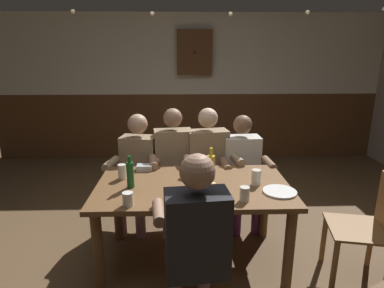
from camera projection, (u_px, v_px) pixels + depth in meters
ground_plane at (193, 264)px, 2.86m from camera, size 7.70×7.70×0.00m
back_wall_upper at (187, 54)px, 5.31m from camera, size 6.42×0.12×1.28m
back_wall_wainscot at (187, 126)px, 5.64m from camera, size 6.42×0.12×1.10m
dining_table at (193, 196)px, 2.74m from camera, size 1.60×0.91×0.73m
person_0 at (137, 166)px, 3.37m from camera, size 0.55×0.57×1.18m
person_1 at (174, 164)px, 3.37m from camera, size 0.56×0.56×1.24m
person_2 at (209, 163)px, 3.39m from camera, size 0.60×0.57×1.24m
person_3 at (243, 166)px, 3.41m from camera, size 0.53×0.53×1.17m
person_4 at (196, 235)px, 2.05m from camera, size 0.55×0.56×1.24m
chair_empty_near_left at (369, 227)px, 2.55m from camera, size 0.52×0.52×0.88m
table_candle at (213, 188)px, 2.55m from camera, size 0.04×0.04×0.08m
condiment_caddy at (144, 167)px, 3.03m from camera, size 0.14×0.10×0.05m
plate_0 at (280, 192)px, 2.55m from camera, size 0.26×0.26×0.01m
bottle_0 at (211, 167)px, 2.78m from camera, size 0.07×0.07×0.28m
bottle_1 at (130, 174)px, 2.62m from camera, size 0.06×0.06×0.27m
pint_glass_0 at (191, 166)px, 2.91m from camera, size 0.08×0.08×0.16m
pint_glass_1 at (122, 172)px, 2.81m from camera, size 0.07×0.07×0.13m
pint_glass_2 at (256, 177)px, 2.68m from camera, size 0.08×0.08×0.13m
pint_glass_3 at (200, 165)px, 3.02m from camera, size 0.07×0.07×0.10m
pint_glass_4 at (128, 199)px, 2.33m from camera, size 0.08×0.08×0.10m
pint_glass_5 at (185, 195)px, 2.38m from camera, size 0.07×0.07×0.11m
pint_glass_6 at (206, 194)px, 2.40m from camera, size 0.08×0.08×0.12m
pint_glass_7 at (245, 194)px, 2.40m from camera, size 0.07×0.07×0.11m
wall_dart_cabinet at (195, 53)px, 5.18m from camera, size 0.56×0.15×0.70m
string_lights at (192, 9)px, 2.66m from camera, size 4.53×0.04×0.12m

